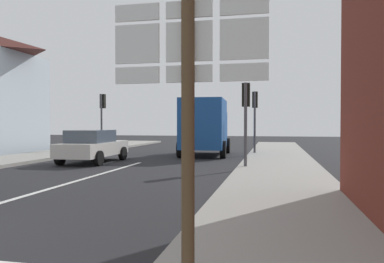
# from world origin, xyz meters

# --- Properties ---
(ground_plane) EXTENTS (80.00, 80.00, 0.00)m
(ground_plane) POSITION_xyz_m (0.00, 10.00, 0.00)
(ground_plane) COLOR #232326
(sidewalk_right) EXTENTS (3.14, 44.00, 0.14)m
(sidewalk_right) POSITION_xyz_m (6.09, 8.00, 0.07)
(sidewalk_right) COLOR gray
(sidewalk_right) RESTS_ON ground
(lane_centre_stripe) EXTENTS (0.16, 12.00, 0.01)m
(lane_centre_stripe) POSITION_xyz_m (0.00, 6.00, 0.01)
(lane_centre_stripe) COLOR silver
(lane_centre_stripe) RESTS_ON ground
(sedan_far) EXTENTS (2.04, 4.24, 1.47)m
(sedan_far) POSITION_xyz_m (-2.13, 11.66, 0.76)
(sedan_far) COLOR beige
(sedan_far) RESTS_ON ground
(delivery_truck) EXTENTS (2.72, 5.11, 3.05)m
(delivery_truck) POSITION_xyz_m (2.18, 16.35, 1.65)
(delivery_truck) COLOR #19478C
(delivery_truck) RESTS_ON ground
(route_sign_post) EXTENTS (1.66, 0.14, 3.20)m
(route_sign_post) POSITION_xyz_m (5.00, -0.15, 2.00)
(route_sign_post) COLOR brown
(route_sign_post) RESTS_ON ground
(traffic_light_far_right) EXTENTS (0.30, 0.49, 3.55)m
(traffic_light_far_right) POSITION_xyz_m (4.82, 17.39, 2.63)
(traffic_light_far_right) COLOR #47474C
(traffic_light_far_right) RESTS_ON ground
(traffic_light_far_left) EXTENTS (0.30, 0.49, 3.64)m
(traffic_light_far_left) POSITION_xyz_m (-4.82, 18.26, 2.70)
(traffic_light_far_left) COLOR #47474C
(traffic_light_far_left) RESTS_ON ground
(traffic_light_near_right) EXTENTS (0.30, 0.49, 3.31)m
(traffic_light_near_right) POSITION_xyz_m (4.82, 10.53, 2.45)
(traffic_light_near_right) COLOR #47474C
(traffic_light_near_right) RESTS_ON ground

